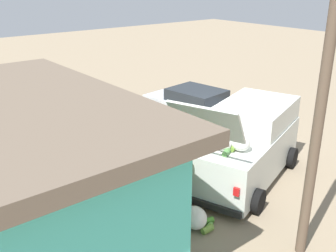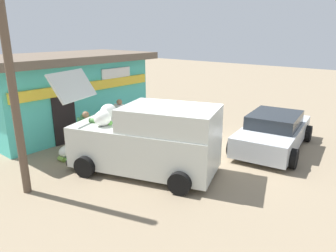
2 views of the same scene
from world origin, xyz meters
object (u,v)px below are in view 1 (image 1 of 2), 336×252
(delivery_van, at_px, (245,144))
(vendor_standing, at_px, (130,157))
(customer_bending, at_px, (175,180))
(unloaded_banana_pile, at_px, (196,219))
(parked_sedan, at_px, (196,106))
(paint_bucket, at_px, (89,155))
(storefront_bar, at_px, (31,170))

(delivery_van, xyz_separation_m, vendor_standing, (1.44, 2.88, -0.10))
(customer_bending, relative_size, unloaded_banana_pile, 1.69)
(delivery_van, distance_m, unloaded_banana_pile, 2.97)
(delivery_van, xyz_separation_m, unloaded_banana_pile, (-0.97, 2.69, -0.80))
(parked_sedan, distance_m, paint_bucket, 5.06)
(storefront_bar, bearing_deg, customer_bending, -111.92)
(paint_bucket, bearing_deg, parked_sedan, -83.12)
(storefront_bar, xyz_separation_m, parked_sedan, (3.33, -7.67, -1.01))
(parked_sedan, xyz_separation_m, unloaded_banana_pile, (-5.22, 4.74, -0.40))
(storefront_bar, xyz_separation_m, vendor_standing, (0.52, -2.74, -0.71))
(parked_sedan, xyz_separation_m, vendor_standing, (-2.81, 4.93, 0.30))
(storefront_bar, height_order, vendor_standing, storefront_bar)
(storefront_bar, relative_size, delivery_van, 1.44)
(delivery_van, bearing_deg, customer_bending, 95.05)
(delivery_van, xyz_separation_m, parked_sedan, (4.25, -2.05, -0.40))
(customer_bending, bearing_deg, storefront_bar, 68.08)
(unloaded_banana_pile, distance_m, paint_bucket, 4.62)
(delivery_van, bearing_deg, vendor_standing, 63.50)
(delivery_van, bearing_deg, storefront_bar, 80.70)
(customer_bending, distance_m, unloaded_banana_pile, 1.00)
(unloaded_banana_pile, xyz_separation_m, paint_bucket, (4.61, 0.26, -0.02))
(vendor_standing, distance_m, customer_bending, 1.68)
(vendor_standing, bearing_deg, unloaded_banana_pile, -175.58)
(parked_sedan, height_order, paint_bucket, parked_sedan)
(delivery_van, bearing_deg, paint_bucket, 39.06)
(paint_bucket, bearing_deg, storefront_bar, 135.67)
(storefront_bar, height_order, parked_sedan, storefront_bar)
(customer_bending, bearing_deg, paint_bucket, 3.31)
(paint_bucket, bearing_deg, delivery_van, -140.94)
(unloaded_banana_pile, height_order, paint_bucket, unloaded_banana_pile)
(customer_bending, bearing_deg, parked_sedan, -46.79)
(delivery_van, height_order, vendor_standing, delivery_van)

